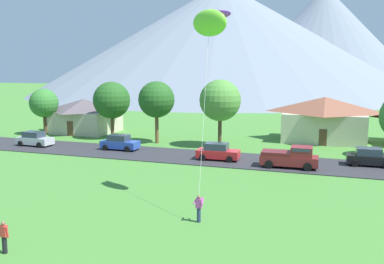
% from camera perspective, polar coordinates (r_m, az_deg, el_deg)
% --- Properties ---
extents(road_strip, '(160.00, 7.11, 0.08)m').
position_cam_1_polar(road_strip, '(42.74, 3.46, -3.62)').
color(road_strip, '#2D2D33').
rests_on(road_strip, ground).
extents(mountain_central_ridge, '(70.60, 70.60, 37.05)m').
position_cam_1_polar(mountain_central_ridge, '(157.69, 17.38, 11.73)').
color(mountain_central_ridge, slate).
rests_on(mountain_central_ridge, ground).
extents(mountain_far_east_ridge, '(133.05, 133.05, 38.26)m').
position_cam_1_polar(mountain_far_east_ridge, '(152.06, 4.21, 12.45)').
color(mountain_far_east_ridge, slate).
rests_on(mountain_far_east_ridge, ground).
extents(house_leftmost, '(10.63, 8.17, 5.57)m').
position_cam_1_polar(house_leftmost, '(55.41, 17.55, 1.80)').
color(house_leftmost, beige).
rests_on(house_leftmost, ground).
extents(house_right_center, '(9.14, 7.80, 4.77)m').
position_cam_1_polar(house_right_center, '(62.05, -14.39, 2.25)').
color(house_right_center, beige).
rests_on(house_right_center, ground).
extents(tree_near_left, '(3.94, 3.94, 6.36)m').
position_cam_1_polar(tree_near_left, '(61.18, -19.48, 3.72)').
color(tree_near_left, '#4C3823').
rests_on(tree_near_left, ground).
extents(tree_right_of_center, '(4.78, 4.78, 7.42)m').
position_cam_1_polar(tree_right_of_center, '(55.29, -10.87, 4.25)').
color(tree_right_of_center, brown).
rests_on(tree_right_of_center, ground).
extents(tree_near_right, '(4.81, 4.81, 7.85)m').
position_cam_1_polar(tree_near_right, '(48.67, 3.84, 4.29)').
color(tree_near_right, '#4C3823').
rests_on(tree_near_right, ground).
extents(tree_far_right, '(4.42, 4.42, 7.58)m').
position_cam_1_polar(tree_far_right, '(51.08, -4.85, 4.39)').
color(tree_far_right, brown).
rests_on(tree_far_right, ground).
extents(parked_car_black_west_end, '(4.25, 2.17, 1.68)m').
position_cam_1_polar(parked_car_black_west_end, '(42.70, 23.00, -3.19)').
color(parked_car_black_west_end, black).
rests_on(parked_car_black_west_end, road_strip).
extents(parked_car_blue_mid_west, '(4.20, 2.09, 1.68)m').
position_cam_1_polar(parked_car_blue_mid_west, '(47.63, -9.79, -1.45)').
color(parked_car_blue_mid_west, '#2847A8').
rests_on(parked_car_blue_mid_west, road_strip).
extents(parked_car_silver_mid_east, '(4.25, 2.18, 1.68)m').
position_cam_1_polar(parked_car_silver_mid_east, '(52.73, -20.59, -0.90)').
color(parked_car_silver_mid_east, '#B7BCC1').
rests_on(parked_car_silver_mid_east, road_strip).
extents(parked_car_red_east_end, '(4.25, 2.18, 1.68)m').
position_cam_1_polar(parked_car_red_east_end, '(41.92, 3.52, -2.72)').
color(parked_car_red_east_end, red).
rests_on(parked_car_red_east_end, road_strip).
extents(pickup_truck_maroon_west_side, '(5.26, 2.44, 1.99)m').
position_cam_1_polar(pickup_truck_maroon_west_side, '(39.66, 13.27, -3.31)').
color(pickup_truck_maroon_west_side, maroon).
rests_on(pickup_truck_maroon_west_side, road_strip).
extents(kite_flyer_with_kite, '(3.20, 5.75, 13.04)m').
position_cam_1_polar(kite_flyer_with_kite, '(28.43, 2.41, 14.21)').
color(kite_flyer_with_kite, navy).
rests_on(kite_flyer_with_kite, ground).
extents(watcher_person, '(0.56, 0.24, 1.68)m').
position_cam_1_polar(watcher_person, '(23.39, -24.19, -12.83)').
color(watcher_person, black).
rests_on(watcher_person, ground).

